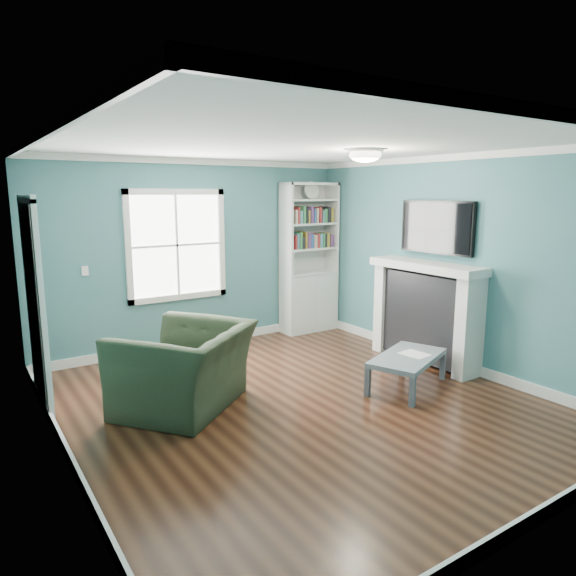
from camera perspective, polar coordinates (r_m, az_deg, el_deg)
floor at (r=5.44m, az=1.34°, el=-12.66°), size 5.00×5.00×0.00m
room_walls at (r=5.04m, az=1.41°, el=4.12°), size 5.00×5.00×5.00m
trim at (r=5.09m, az=1.39°, el=0.25°), size 4.50×5.00×2.60m
window at (r=7.10m, az=-12.25°, el=4.67°), size 1.40×0.06×1.50m
bookshelf at (r=8.00m, az=2.32°, el=1.72°), size 0.90×0.35×2.31m
fireplace at (r=6.73m, az=15.05°, el=-2.80°), size 0.44×1.58×1.30m
tv at (r=6.66m, az=16.18°, el=6.50°), size 0.06×1.10×0.65m
door at (r=5.64m, az=-26.35°, el=-1.53°), size 0.12×0.98×2.17m
ceiling_fixture at (r=5.66m, az=8.58°, el=14.51°), size 0.38×0.38×0.15m
light_switch at (r=6.79m, az=-21.62°, el=1.79°), size 0.08×0.01×0.12m
recliner at (r=5.27m, az=-11.42°, el=-7.25°), size 1.50×1.43×1.11m
coffee_table at (r=5.90m, az=13.13°, el=-7.76°), size 1.15×0.89×0.37m
paper_sheet at (r=5.95m, az=13.90°, el=-7.14°), size 0.27×0.32×0.00m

